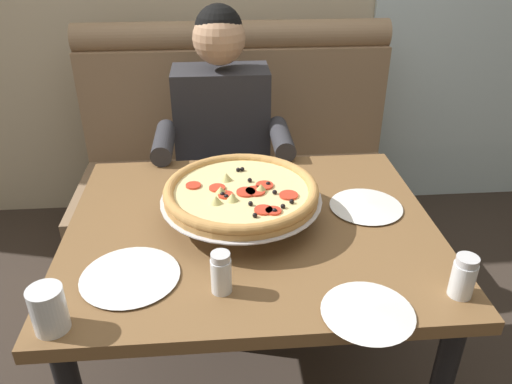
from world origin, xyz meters
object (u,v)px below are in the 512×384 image
at_px(shaker_oregano, 221,275).
at_px(patio_chair, 418,80).
at_px(diner_main, 223,148).
at_px(plate_near_left, 368,310).
at_px(dining_table, 252,250).
at_px(plate_near_right, 366,205).
at_px(shaker_pepper_flakes, 463,279).
at_px(pizza, 241,193).
at_px(plate_far_side, 130,275).
at_px(booth_bench, 238,183).
at_px(drinking_glass, 49,311).

xyz_separation_m(shaker_oregano, patio_chair, (1.44, 2.43, -0.28)).
xyz_separation_m(diner_main, plate_near_left, (0.32, -1.07, 0.06)).
distance_m(dining_table, patio_chair, 2.53).
xyz_separation_m(shaker_oregano, plate_near_right, (0.47, 0.36, -0.04)).
bearing_deg(shaker_pepper_flakes, pizza, 142.89).
bearing_deg(pizza, plate_near_right, 4.92).
relative_size(diner_main, plate_near_left, 5.76).
distance_m(dining_table, diner_main, 0.67).
bearing_deg(plate_far_side, plate_near_left, -17.34).
height_order(booth_bench, pizza, booth_bench).
xyz_separation_m(booth_bench, dining_table, (0.00, -0.93, 0.26)).
distance_m(shaker_oregano, plate_far_side, 0.25).
height_order(shaker_pepper_flakes, plate_near_right, shaker_pepper_flakes).
relative_size(pizza, plate_near_right, 2.10).
height_order(booth_bench, shaker_oregano, booth_bench).
bearing_deg(booth_bench, shaker_oregano, -94.51).
bearing_deg(plate_near_right, shaker_oregano, -142.11).
relative_size(pizza, plate_near_left, 2.19).
bearing_deg(booth_bench, pizza, -91.84).
height_order(shaker_oregano, plate_near_left, shaker_oregano).
relative_size(shaker_pepper_flakes, plate_far_side, 0.44).
height_order(booth_bench, plate_near_right, booth_bench).
bearing_deg(shaker_oregano, pizza, 78.33).
bearing_deg(pizza, dining_table, -49.03).
bearing_deg(shaker_pepper_flakes, plate_far_side, 170.98).
height_order(pizza, plate_near_right, pizza).
xyz_separation_m(shaker_oregano, plate_far_side, (-0.23, 0.07, -0.04)).
xyz_separation_m(shaker_pepper_flakes, plate_near_right, (-0.12, 0.42, -0.04)).
xyz_separation_m(pizza, plate_far_side, (-0.30, -0.26, -0.08)).
bearing_deg(pizza, diner_main, 93.97).
distance_m(plate_near_left, plate_near_right, 0.49).
bearing_deg(booth_bench, drinking_glass, -109.97).
xyz_separation_m(booth_bench, plate_near_left, (0.24, -1.34, 0.37)).
relative_size(plate_near_left, drinking_glass, 1.98).
relative_size(diner_main, shaker_pepper_flakes, 11.32).
distance_m(booth_bench, pizza, 1.00).
relative_size(pizza, shaker_oregano, 4.29).
height_order(pizza, drinking_glass, pizza).
xyz_separation_m(booth_bench, patio_chair, (1.34, 1.21, 0.13)).
bearing_deg(plate_far_side, pizza, 40.77).
relative_size(booth_bench, drinking_glass, 13.50).
xyz_separation_m(plate_near_right, patio_chair, (0.97, 2.07, -0.24)).
distance_m(shaker_oregano, drinking_glass, 0.40).
xyz_separation_m(plate_near_right, drinking_glass, (-0.85, -0.46, 0.04)).
relative_size(diner_main, pizza, 2.64).
relative_size(plate_near_left, patio_chair, 0.26).
height_order(dining_table, plate_far_side, plate_far_side).
bearing_deg(dining_table, shaker_oregano, -108.13).
bearing_deg(patio_chair, plate_far_side, -125.30).
height_order(shaker_oregano, patio_chair, shaker_oregano).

